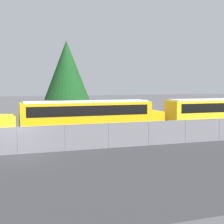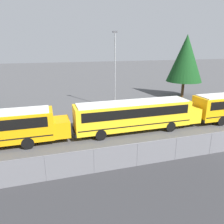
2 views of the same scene
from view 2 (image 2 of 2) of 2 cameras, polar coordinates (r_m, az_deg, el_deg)
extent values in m
cylinder|color=slate|center=(14.57, -16.94, -13.98)|extent=(0.07, 0.07, 1.76)
cylinder|color=slate|center=(14.79, -4.66, -12.72)|extent=(0.07, 0.07, 1.76)
cylinder|color=slate|center=(15.63, 6.64, -11.05)|extent=(0.07, 0.07, 1.76)
cylinder|color=slate|center=(16.99, 16.35, -9.25)|extent=(0.07, 0.07, 1.76)
cylinder|color=slate|center=(18.76, 24.35, -7.56)|extent=(0.07, 0.07, 1.76)
cube|color=orange|center=(20.04, -13.01, -3.75)|extent=(1.37, 2.25, 1.45)
cylinder|color=black|center=(21.38, -20.78, -5.20)|extent=(1.02, 0.28, 1.02)
cylinder|color=black|center=(19.35, -21.13, -7.60)|extent=(1.02, 0.28, 1.02)
cube|color=yellow|center=(21.30, 5.57, -0.74)|extent=(11.43, 2.44, 2.42)
cube|color=black|center=(21.15, 5.61, 0.63)|extent=(10.52, 2.48, 0.87)
cube|color=black|center=(21.52, 5.51, -2.46)|extent=(11.20, 2.47, 0.10)
cube|color=yellow|center=(24.53, 19.51, -0.45)|extent=(1.37, 2.25, 1.45)
cube|color=black|center=(20.29, -9.84, -5.04)|extent=(0.12, 2.44, 0.24)
cube|color=silver|center=(20.95, 5.66, 2.54)|extent=(10.86, 2.20, 0.10)
cylinder|color=black|center=(24.12, 12.31, -1.95)|extent=(1.02, 0.28, 1.02)
cylinder|color=black|center=(22.34, 15.02, -3.70)|extent=(1.02, 0.28, 1.02)
cylinder|color=black|center=(21.69, -4.36, -3.76)|extent=(1.02, 0.28, 1.02)
cylinder|color=black|center=(19.70, -2.94, -5.96)|extent=(1.02, 0.28, 1.02)
cube|color=black|center=(25.20, 21.28, -1.56)|extent=(0.12, 2.44, 0.24)
cylinder|color=black|center=(27.43, 23.54, -0.69)|extent=(1.02, 0.28, 1.02)
cylinder|color=black|center=(25.88, 26.62, -2.10)|extent=(1.02, 0.28, 1.02)
cylinder|color=gray|center=(28.50, 0.77, 10.23)|extent=(0.16, 0.16, 9.61)
cube|color=#47474C|center=(28.34, 0.81, 20.23)|extent=(0.60, 0.24, 0.20)
cylinder|color=#51381E|center=(37.70, 17.97, 5.69)|extent=(0.44, 0.44, 2.59)
cone|color=#144219|center=(37.11, 18.67, 13.13)|extent=(5.56, 5.56, 7.23)
camera|label=1|loc=(16.98, 97.96, -15.64)|focal=50.00mm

